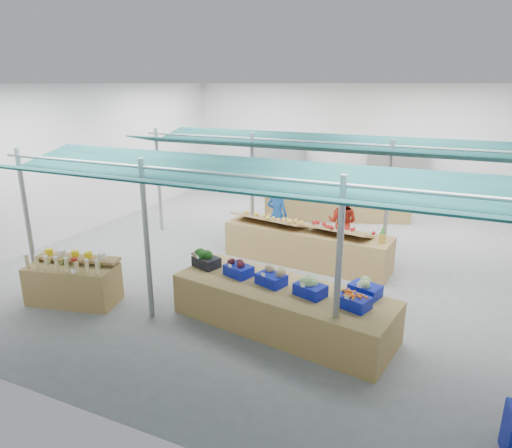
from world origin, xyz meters
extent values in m
plane|color=slate|center=(0.00, 0.00, 0.00)|extent=(13.00, 13.00, 0.00)
plane|color=silver|center=(0.00, 0.00, 4.20)|extent=(13.00, 13.00, 0.00)
plane|color=silver|center=(0.00, 6.50, 2.10)|extent=(12.00, 0.00, 12.00)
plane|color=silver|center=(-6.00, 0.00, 2.10)|extent=(0.00, 13.00, 13.00)
cylinder|color=gray|center=(-4.00, -4.00, 1.50)|extent=(0.10, 0.10, 3.00)
cylinder|color=gray|center=(-4.00, 0.50, 1.50)|extent=(0.10, 0.10, 3.00)
cylinder|color=gray|center=(-1.00, -4.00, 1.50)|extent=(0.10, 0.10, 3.00)
cylinder|color=gray|center=(-1.00, 0.50, 1.50)|extent=(0.10, 0.10, 3.00)
cylinder|color=gray|center=(2.50, -4.00, 1.50)|extent=(0.10, 0.10, 3.00)
cylinder|color=gray|center=(2.50, 0.50, 1.50)|extent=(0.10, 0.10, 3.00)
cylinder|color=gray|center=(0.75, -4.00, 2.85)|extent=(10.00, 0.06, 0.06)
cylinder|color=gray|center=(0.75, 0.50, 2.85)|extent=(10.00, 0.06, 0.06)
cube|color=black|center=(0.75, -4.65, 2.78)|extent=(9.50, 1.28, 0.30)
cube|color=black|center=(0.75, -3.35, 2.78)|extent=(9.50, 1.28, 0.30)
cube|color=black|center=(0.75, -0.15, 2.78)|extent=(9.50, 1.28, 0.30)
cube|color=black|center=(0.75, 1.15, 2.78)|extent=(9.50, 1.28, 0.30)
cube|color=#B23F33|center=(-2.50, 6.00, 1.00)|extent=(2.00, 0.50, 2.00)
cube|color=#B23F33|center=(2.00, 6.00, 1.00)|extent=(2.00, 0.50, 2.00)
cube|color=olive|center=(-2.78, -4.15, 0.39)|extent=(1.88, 1.15, 0.78)
cube|color=#997247|center=(-2.83, -3.91, 0.85)|extent=(1.78, 0.72, 0.06)
cube|color=olive|center=(1.36, -3.35, 0.39)|extent=(4.15, 1.97, 0.78)
cube|color=olive|center=(0.79, -0.26, 0.43)|extent=(4.11, 1.32, 0.87)
cube|color=olive|center=(0.47, 3.75, 0.41)|extent=(4.59, 2.37, 0.82)
imported|color=#174A9B|center=(-0.41, 0.84, 0.81)|extent=(0.62, 0.44, 1.62)
imported|color=maroon|center=(1.39, 0.84, 0.81)|extent=(0.84, 0.68, 1.62)
cube|color=black|center=(-0.34, -3.07, 0.88)|extent=(0.59, 0.49, 0.20)
cube|color=white|center=(-0.41, -3.27, 1.04)|extent=(0.08, 0.04, 0.06)
cube|color=#0E1998|center=(0.43, -3.19, 0.88)|extent=(0.59, 0.49, 0.20)
cube|color=white|center=(0.36, -3.40, 1.04)|extent=(0.08, 0.04, 0.06)
cube|color=#0E1998|center=(1.14, -3.31, 0.88)|extent=(0.59, 0.49, 0.20)
cube|color=white|center=(1.07, -3.52, 1.04)|extent=(0.08, 0.04, 0.06)
cube|color=#0E1998|center=(1.91, -3.44, 0.88)|extent=(0.59, 0.49, 0.20)
cube|color=white|center=(1.83, -3.65, 1.04)|extent=(0.08, 0.04, 0.06)
cube|color=#0E1998|center=(2.67, -3.57, 0.88)|extent=(0.59, 0.49, 0.20)
cube|color=white|center=(2.60, -3.78, 1.04)|extent=(0.08, 0.04, 0.06)
sphere|color=brown|center=(-0.52, -3.17, 1.02)|extent=(0.09, 0.09, 0.09)
sphere|color=brown|center=(-0.57, -3.19, 1.06)|extent=(0.06, 0.06, 0.06)
cylinder|color=#B3170B|center=(-2.34, -4.45, 1.10)|extent=(0.12, 0.12, 0.05)
cube|color=white|center=(-2.34, -4.51, 0.88)|extent=(0.10, 0.01, 0.07)
cube|color=#997247|center=(-0.18, -0.27, 0.99)|extent=(1.99, 1.01, 0.26)
cube|color=#997247|center=(1.59, -0.43, 0.99)|extent=(1.60, 0.94, 0.26)
cylinder|color=#8C6019|center=(2.60, -0.52, 0.98)|extent=(0.14, 0.14, 0.22)
cone|color=#26661E|center=(2.60, -0.52, 1.17)|extent=(0.12, 0.12, 0.18)
cube|color=#0E1998|center=(2.75, -3.08, 0.88)|extent=(0.58, 0.48, 0.20)
cube|color=white|center=(2.69, -3.29, 1.04)|extent=(0.08, 0.03, 0.06)
camera|label=1|loc=(3.97, -10.21, 4.23)|focal=32.00mm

